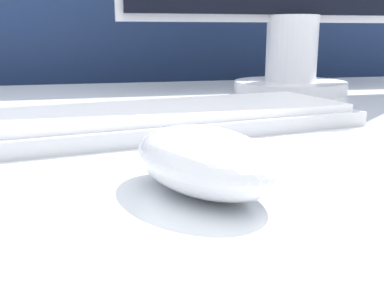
% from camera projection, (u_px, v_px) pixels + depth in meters
% --- Properties ---
extents(partition_panel, '(5.00, 0.03, 1.38)m').
position_uv_depth(partition_panel, '(133.00, 113.00, 1.10)').
color(partition_panel, navy).
rests_on(partition_panel, ground_plane).
extents(computer_mouse_near, '(0.11, 0.14, 0.04)m').
position_uv_depth(computer_mouse_near, '(205.00, 160.00, 0.29)').
color(computer_mouse_near, white).
rests_on(computer_mouse_near, desk).
extents(keyboard, '(0.43, 0.21, 0.02)m').
position_uv_depth(keyboard, '(168.00, 118.00, 0.48)').
color(keyboard, silver).
rests_on(keyboard, desk).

